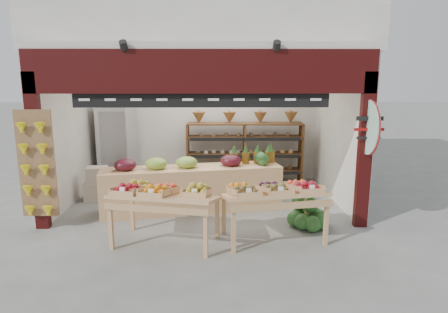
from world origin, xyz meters
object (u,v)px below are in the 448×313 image
refrigerator (118,145)px  watermelon_pile (308,216)px  back_shelving (245,140)px  mid_counter (192,187)px  display_table_left (159,194)px  display_table_right (274,192)px  cardboard_stack (108,187)px

refrigerator → watermelon_pile: size_ratio=2.57×
back_shelving → mid_counter: back_shelving is taller
mid_counter → watermelon_pile: size_ratio=4.73×
mid_counter → display_table_left: bearing=-105.3°
mid_counter → watermelon_pile: bearing=-23.2°
mid_counter → display_table_right: size_ratio=2.05×
display_table_right → refrigerator: bearing=134.4°
mid_counter → display_table_left: 1.57m
back_shelving → watermelon_pile: 3.14m
cardboard_stack → display_table_right: 3.88m
mid_counter → display_table_right: (1.39, -1.41, 0.32)m
back_shelving → display_table_right: back_shelving is taller
refrigerator → display_table_left: (1.47, -3.40, -0.16)m
cardboard_stack → display_table_right: (3.20, -2.12, 0.53)m
back_shelving → display_table_right: bearing=-85.9°
cardboard_stack → watermelon_pile: cardboard_stack is taller
cardboard_stack → display_table_left: size_ratio=0.60×
refrigerator → display_table_left: bearing=-58.4°
display_table_left → display_table_right: (1.79, 0.07, 0.01)m
refrigerator → display_table_right: refrigerator is taller
refrigerator → display_table_right: bearing=-37.3°
mid_counter → display_table_right: bearing=-45.4°
display_table_right → mid_counter: bearing=134.6°
back_shelving → refrigerator: 3.03m
mid_counter → display_table_right: 2.00m
mid_counter → watermelon_pile: mid_counter is taller
display_table_left → watermelon_pile: size_ratio=2.35×
cardboard_stack → display_table_left: (1.41, -2.20, 0.52)m
back_shelving → watermelon_pile: size_ratio=3.75×
refrigerator → display_table_right: (3.27, -3.33, -0.16)m
mid_counter → display_table_left: size_ratio=2.01×
cardboard_stack → watermelon_pile: size_ratio=1.40×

